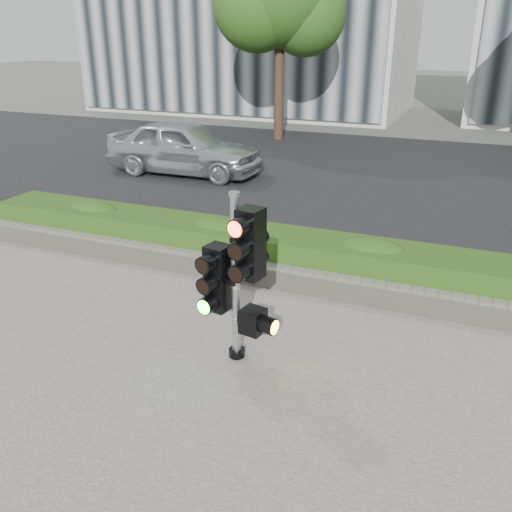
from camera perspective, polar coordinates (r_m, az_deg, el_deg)
name	(u,v)px	position (r m, az deg, el deg)	size (l,w,h in m)	color
ground	(220,343)	(7.47, -3.78, -9.09)	(120.00, 120.00, 0.00)	#51514C
sidewalk	(107,468)	(5.79, -15.41, -20.75)	(16.00, 11.00, 0.03)	#9E9389
road	(369,175)	(16.42, 11.80, 8.30)	(60.00, 13.00, 0.02)	black
curb	(294,257)	(10.06, 4.07, -0.06)	(60.00, 0.25, 0.12)	gray
stone_wall	(270,276)	(8.92, 1.52, -2.08)	(12.00, 0.32, 0.34)	gray
hedge	(284,252)	(9.41, 2.95, 0.39)	(12.00, 1.00, 0.68)	#4A7524
traffic_signal	(239,270)	(6.56, -1.80, -1.49)	(0.79, 0.62, 2.19)	black
car_silver	(184,147)	(16.22, -7.54, 11.27)	(1.84, 4.57, 1.56)	silver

